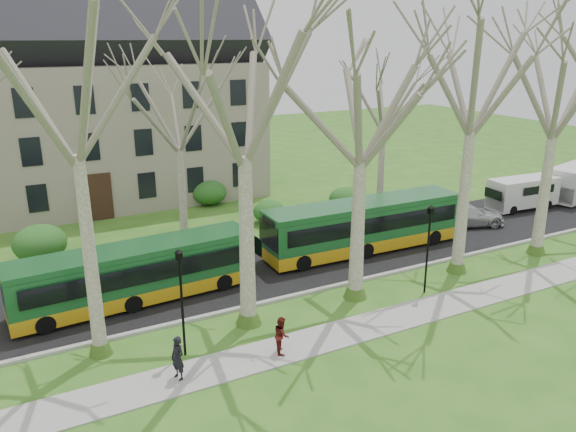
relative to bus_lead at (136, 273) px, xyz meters
The scene contains 15 objects.
ground 8.00m from the bus_lead, 34.65° to the right, with size 120.00×120.00×0.00m, color #2F631C.
sidewalk 9.62m from the bus_lead, 47.12° to the right, with size 70.00×2.00×0.06m, color gray.
road 6.71m from the bus_lead, ahead, with size 80.00×8.00×0.06m, color black.
curb 7.26m from the bus_lead, 24.68° to the right, with size 80.00×0.25×0.14m, color #A5A39E.
building 20.62m from the bus_lead, 88.60° to the left, with size 26.50×12.20×16.00m.
tree_row_verge 9.50m from the bus_lead, 32.81° to the right, with size 49.00×7.00×14.00m.
tree_row_far 9.47m from the bus_lead, 51.75° to the left, with size 33.00×7.00×12.00m.
lamp_row 8.56m from the bus_lead, 40.21° to the right, with size 36.22×0.22×4.30m.
hedges 9.71m from the bus_lead, 79.24° to the left, with size 30.60×8.60×2.00m.
bus_lead is the anchor object (origin of this frame).
bus_follow 13.07m from the bus_lead, ahead, with size 12.00×2.50×3.00m, color #175124, non-canonical shape.
sedan 21.56m from the bus_lead, ahead, with size 2.01×4.95×1.44m, color silver.
van_a 27.84m from the bus_lead, ahead, with size 5.13×1.86×2.24m, color silver, non-canonical shape.
pedestrian_a 7.00m from the bus_lead, 91.93° to the right, with size 0.60×0.40×1.65m, color black.
pedestrian_b 8.12m from the bus_lead, 61.52° to the right, with size 0.73×0.57×1.49m, color #551613.
Camera 1 is at (-11.38, -19.81, 11.83)m, focal length 35.00 mm.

